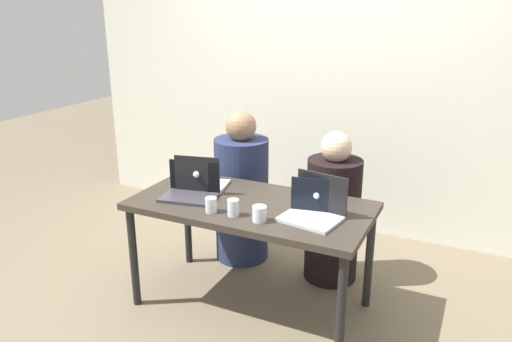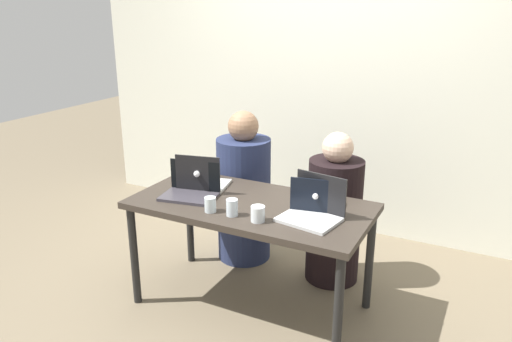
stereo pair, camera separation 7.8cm
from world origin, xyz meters
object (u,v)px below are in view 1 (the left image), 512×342
object	(u,v)px
person_on_right	(333,215)
water_glass_left	(211,206)
water_glass_center	(233,209)
laptop_back_right	(318,202)
laptop_front_right	(314,209)
laptop_front_left	(191,190)
laptop_back_left	(202,181)
water_glass_right	(259,215)
person_on_left	(242,195)

from	to	relation	value
person_on_right	water_glass_left	size ratio (longest dim) A/B	12.09
water_glass_center	water_glass_left	xyz separation A→B (m)	(-0.14, -0.01, -0.00)
water_glass_center	laptop_back_right	bearing A→B (deg)	36.40
laptop_front_right	laptop_front_left	xyz separation A→B (m)	(-0.79, -0.02, -0.01)
laptop_back_right	laptop_back_left	world-z (taller)	laptop_back_left
water_glass_right	water_glass_center	distance (m)	0.16
laptop_back_right	water_glass_center	xyz separation A→B (m)	(-0.40, -0.29, -0.00)
person_on_left	person_on_right	bearing A→B (deg)	179.08
water_glass_center	laptop_back_left	bearing A→B (deg)	142.82
person_on_left	laptop_front_right	xyz separation A→B (m)	(0.76, -0.60, 0.25)
person_on_left	laptop_back_right	distance (m)	0.91
water_glass_left	laptop_front_left	bearing A→B (deg)	147.13
person_on_left	water_glass_left	xyz separation A→B (m)	(0.20, -0.78, 0.24)
laptop_front_right	person_on_left	bearing A→B (deg)	151.65
water_glass_center	water_glass_left	size ratio (longest dim) A/B	1.11
laptop_back_right	laptop_front_right	size ratio (longest dim) A/B	0.93
laptop_front_left	water_glass_center	bearing A→B (deg)	-30.99
laptop_back_left	person_on_left	bearing A→B (deg)	-107.58
laptop_back_left	water_glass_center	bearing A→B (deg)	130.25
laptop_front_right	laptop_front_left	bearing A→B (deg)	-168.36
laptop_back_right	water_glass_right	size ratio (longest dim) A/B	3.71
person_on_left	water_glass_right	distance (m)	0.96
laptop_back_right	water_glass_left	distance (m)	0.62
water_glass_right	person_on_right	bearing A→B (deg)	76.24
person_on_right	laptop_back_left	bearing A→B (deg)	47.72
person_on_right	water_glass_center	size ratio (longest dim) A/B	10.90
laptop_front_left	water_glass_center	xyz separation A→B (m)	(0.37, -0.14, -0.00)
laptop_back_left	laptop_front_left	size ratio (longest dim) A/B	0.93
laptop_back_left	water_glass_left	distance (m)	0.39
laptop_back_left	water_glass_right	world-z (taller)	laptop_back_left
water_glass_center	laptop_front_right	bearing A→B (deg)	21.64
laptop_back_right	laptop_front_left	xyz separation A→B (m)	(-0.77, -0.15, -0.00)
water_glass_right	laptop_back_right	bearing A→B (deg)	51.93
laptop_back_right	water_glass_left	world-z (taller)	laptop_back_right
person_on_right	water_glass_center	bearing A→B (deg)	80.11
person_on_right	laptop_back_right	distance (m)	0.55
person_on_right	water_glass_right	size ratio (longest dim) A/B	11.97
person_on_left	water_glass_left	size ratio (longest dim) A/B	12.94
water_glass_center	water_glass_left	world-z (taller)	water_glass_center
person_on_right	water_glass_right	bearing A→B (deg)	91.09
laptop_back_right	water_glass_right	bearing A→B (deg)	41.49
laptop_back_right	laptop_front_left	distance (m)	0.79
laptop_back_left	water_glass_right	distance (m)	0.62
water_glass_left	laptop_front_right	bearing A→B (deg)	17.44
laptop_front_right	water_glass_left	size ratio (longest dim) A/B	4.00
laptop_back_right	laptop_front_right	bearing A→B (deg)	89.21
person_on_left	water_glass_right	xyz separation A→B (m)	(0.51, -0.77, 0.24)
water_glass_left	person_on_right	bearing A→B (deg)	57.64
person_on_left	person_on_right	world-z (taller)	person_on_left
water_glass_right	water_glass_left	size ratio (longest dim) A/B	1.01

